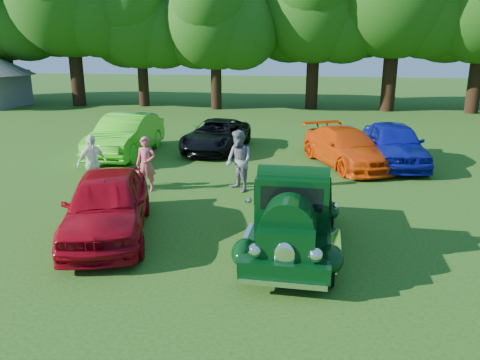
% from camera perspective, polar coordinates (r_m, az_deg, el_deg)
% --- Properties ---
extents(ground, '(120.00, 120.00, 0.00)m').
position_cam_1_polar(ground, '(10.79, -1.47, -7.77)').
color(ground, '#1E4D12').
rests_on(ground, ground).
extents(hero_pickup, '(2.13, 4.57, 1.79)m').
position_cam_1_polar(hero_pickup, '(10.33, 6.48, -4.36)').
color(hero_pickup, black).
rests_on(hero_pickup, ground).
extents(red_convertible, '(3.17, 4.86, 1.54)m').
position_cam_1_polar(red_convertible, '(11.44, -15.89, -2.86)').
color(red_convertible, '#9A0613').
rests_on(red_convertible, ground).
extents(back_car_lime, '(1.95, 5.09, 1.65)m').
position_cam_1_polar(back_car_lime, '(19.72, -13.76, 5.32)').
color(back_car_lime, '#3FD31C').
rests_on(back_car_lime, ground).
extents(back_car_black, '(2.43, 4.80, 1.30)m').
position_cam_1_polar(back_car_black, '(20.12, -2.89, 5.46)').
color(back_car_black, black).
rests_on(back_car_black, ground).
extents(back_car_orange, '(3.78, 5.14, 1.38)m').
position_cam_1_polar(back_car_orange, '(17.95, 12.80, 3.90)').
color(back_car_orange, '#DF4307').
rests_on(back_car_orange, ground).
extents(back_car_blue, '(2.39, 4.88, 1.60)m').
position_cam_1_polar(back_car_blue, '(18.53, 18.22, 4.22)').
color(back_car_blue, '#0C1188').
rests_on(back_car_blue, ground).
extents(spectator_pink, '(0.65, 0.46, 1.70)m').
position_cam_1_polar(spectator_pink, '(14.66, -11.37, 1.91)').
color(spectator_pink, '#D0555D').
rests_on(spectator_pink, ground).
extents(spectator_grey, '(1.15, 1.16, 1.89)m').
position_cam_1_polar(spectator_grey, '(14.34, -0.14, 2.31)').
color(spectator_grey, gray).
rests_on(spectator_grey, ground).
extents(spectator_white, '(0.87, 1.10, 1.74)m').
position_cam_1_polar(spectator_white, '(15.11, -17.59, 1.98)').
color(spectator_white, white).
rests_on(spectator_white, ground).
extents(tree_line, '(66.33, 9.95, 12.20)m').
position_cam_1_polar(tree_line, '(33.32, 6.64, 20.76)').
color(tree_line, black).
rests_on(tree_line, ground).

